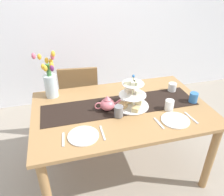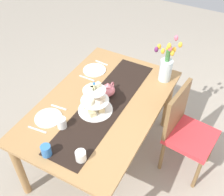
{
  "view_description": "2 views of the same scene",
  "coord_description": "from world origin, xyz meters",
  "px_view_note": "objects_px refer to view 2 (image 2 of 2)",
  "views": [
    {
      "loc": [
        -0.51,
        -1.56,
        1.81
      ],
      "look_at": [
        -0.08,
        0.03,
        0.84
      ],
      "focal_mm": 35.36,
      "sensor_mm": 36.0,
      "label": 1
    },
    {
      "loc": [
        1.52,
        0.93,
        2.45
      ],
      "look_at": [
        -0.07,
        0.07,
        0.79
      ],
      "focal_mm": 44.77,
      "sensor_mm": 36.0,
      "label": 2
    }
  ],
  "objects_px": {
    "dining_table": "(101,112)",
    "dinner_plate_left": "(94,70)",
    "chair_left": "(185,129)",
    "fork_left": "(102,63)",
    "dinner_plate_right": "(48,118)",
    "mug_grey": "(93,91)",
    "knife_left": "(87,78)",
    "mug_white_text": "(62,123)",
    "teapot": "(108,90)",
    "knife_right": "(37,130)",
    "tiered_cake_stand": "(95,102)",
    "tulip_vase": "(166,66)",
    "fork_right": "(59,107)",
    "cream_jug": "(81,156)",
    "mug_orange": "(46,151)"
  },
  "relations": [
    {
      "from": "dinner_plate_right",
      "to": "dinner_plate_left",
      "type": "bearing_deg",
      "value": 180.0
    },
    {
      "from": "cream_jug",
      "to": "mug_orange",
      "type": "xyz_separation_m",
      "value": [
        0.08,
        -0.25,
        0.01
      ]
    },
    {
      "from": "tiered_cake_stand",
      "to": "dinner_plate_right",
      "type": "distance_m",
      "value": 0.41
    },
    {
      "from": "knife_left",
      "to": "fork_right",
      "type": "relative_size",
      "value": 1.13
    },
    {
      "from": "chair_left",
      "to": "dinner_plate_right",
      "type": "height_order",
      "value": "chair_left"
    },
    {
      "from": "dining_table",
      "to": "fork_left",
      "type": "xyz_separation_m",
      "value": [
        -0.53,
        -0.3,
        0.11
      ]
    },
    {
      "from": "dining_table",
      "to": "chair_left",
      "type": "xyz_separation_m",
      "value": [
        -0.29,
        0.72,
        -0.14
      ]
    },
    {
      "from": "tiered_cake_stand",
      "to": "cream_jug",
      "type": "xyz_separation_m",
      "value": [
        0.49,
        0.17,
        -0.05
      ]
    },
    {
      "from": "chair_left",
      "to": "mug_white_text",
      "type": "height_order",
      "value": "chair_left"
    },
    {
      "from": "tulip_vase",
      "to": "fork_right",
      "type": "distance_m",
      "value": 1.06
    },
    {
      "from": "mug_white_text",
      "to": "knife_left",
      "type": "bearing_deg",
      "value": -165.74
    },
    {
      "from": "dinner_plate_right",
      "to": "fork_right",
      "type": "height_order",
      "value": "dinner_plate_right"
    },
    {
      "from": "dinner_plate_right",
      "to": "knife_right",
      "type": "xyz_separation_m",
      "value": [
        0.15,
        0.0,
        -0.0
      ]
    },
    {
      "from": "chair_left",
      "to": "mug_grey",
      "type": "xyz_separation_m",
      "value": [
        0.23,
        -0.84,
        0.3
      ]
    },
    {
      "from": "tiered_cake_stand",
      "to": "mug_white_text",
      "type": "relative_size",
      "value": 3.2
    },
    {
      "from": "dining_table",
      "to": "knife_right",
      "type": "distance_m",
      "value": 0.6
    },
    {
      "from": "knife_left",
      "to": "fork_right",
      "type": "bearing_deg",
      "value": 0.0
    },
    {
      "from": "teapot",
      "to": "mug_grey",
      "type": "distance_m",
      "value": 0.14
    },
    {
      "from": "dining_table",
      "to": "fork_left",
      "type": "relative_size",
      "value": 10.32
    },
    {
      "from": "fork_left",
      "to": "tiered_cake_stand",
      "type": "bearing_deg",
      "value": 25.32
    },
    {
      "from": "dining_table",
      "to": "dinner_plate_left",
      "type": "relative_size",
      "value": 6.73
    },
    {
      "from": "dinner_plate_right",
      "to": "mug_grey",
      "type": "relative_size",
      "value": 2.42
    },
    {
      "from": "knife_left",
      "to": "mug_white_text",
      "type": "bearing_deg",
      "value": 14.26
    },
    {
      "from": "fork_right",
      "to": "mug_white_text",
      "type": "relative_size",
      "value": 1.58
    },
    {
      "from": "cream_jug",
      "to": "dinner_plate_left",
      "type": "relative_size",
      "value": 0.37
    },
    {
      "from": "dining_table",
      "to": "teapot",
      "type": "relative_size",
      "value": 6.5
    },
    {
      "from": "chair_left",
      "to": "fork_left",
      "type": "distance_m",
      "value": 1.07
    },
    {
      "from": "mug_orange",
      "to": "dining_table",
      "type": "bearing_deg",
      "value": 173.28
    },
    {
      "from": "knife_left",
      "to": "dinner_plate_right",
      "type": "bearing_deg",
      "value": 0.0
    },
    {
      "from": "knife_left",
      "to": "cream_jug",
      "type": "bearing_deg",
      "value": 29.5
    },
    {
      "from": "chair_left",
      "to": "cream_jug",
      "type": "distance_m",
      "value": 1.07
    },
    {
      "from": "dinner_plate_right",
      "to": "mug_white_text",
      "type": "height_order",
      "value": "mug_white_text"
    },
    {
      "from": "chair_left",
      "to": "fork_right",
      "type": "bearing_deg",
      "value": -63.31
    },
    {
      "from": "dining_table",
      "to": "dinner_plate_left",
      "type": "xyz_separation_m",
      "value": [
        -0.39,
        -0.3,
        0.11
      ]
    },
    {
      "from": "dining_table",
      "to": "knife_left",
      "type": "bearing_deg",
      "value": -128.97
    },
    {
      "from": "dinner_plate_right",
      "to": "knife_right",
      "type": "relative_size",
      "value": 1.35
    },
    {
      "from": "tiered_cake_stand",
      "to": "knife_left",
      "type": "distance_m",
      "value": 0.46
    },
    {
      "from": "teapot",
      "to": "mug_grey",
      "type": "xyz_separation_m",
      "value": [
        0.07,
        -0.12,
        -0.01
      ]
    },
    {
      "from": "dining_table",
      "to": "mug_white_text",
      "type": "bearing_deg",
      "value": -19.5
    },
    {
      "from": "chair_left",
      "to": "mug_white_text",
      "type": "bearing_deg",
      "value": -51.58
    },
    {
      "from": "tiered_cake_stand",
      "to": "fork_right",
      "type": "bearing_deg",
      "value": -67.03
    },
    {
      "from": "dining_table",
      "to": "dinner_plate_left",
      "type": "bearing_deg",
      "value": -142.35
    },
    {
      "from": "chair_left",
      "to": "tulip_vase",
      "type": "bearing_deg",
      "value": -130.08
    },
    {
      "from": "tulip_vase",
      "to": "fork_left",
      "type": "distance_m",
      "value": 0.69
    },
    {
      "from": "dinner_plate_right",
      "to": "mug_white_text",
      "type": "xyz_separation_m",
      "value": [
        0.02,
        0.16,
        0.04
      ]
    },
    {
      "from": "cream_jug",
      "to": "knife_right",
      "type": "height_order",
      "value": "cream_jug"
    },
    {
      "from": "cream_jug",
      "to": "mug_white_text",
      "type": "relative_size",
      "value": 0.89
    },
    {
      "from": "teapot",
      "to": "cream_jug",
      "type": "relative_size",
      "value": 2.8
    },
    {
      "from": "tulip_vase",
      "to": "mug_orange",
      "type": "height_order",
      "value": "tulip_vase"
    },
    {
      "from": "chair_left",
      "to": "teapot",
      "type": "bearing_deg",
      "value": -77.28
    }
  ]
}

